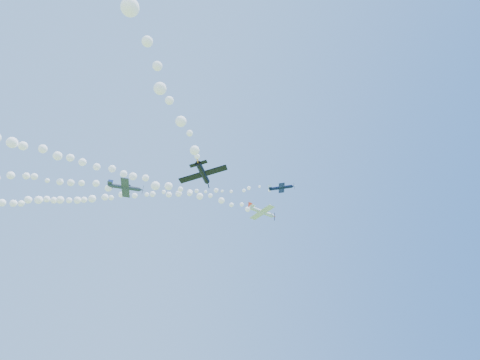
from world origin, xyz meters
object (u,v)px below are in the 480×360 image
object	(u,v)px
plane_white	(262,212)
plane_black	(203,173)
plane_grey	(125,187)
plane_navy	(281,188)

from	to	relation	value
plane_white	plane_black	bearing A→B (deg)	-138.97
plane_grey	plane_black	xyz separation A→B (m)	(10.14, -20.59, -6.66)
plane_navy	plane_black	world-z (taller)	plane_navy
plane_black	plane_grey	bearing A→B (deg)	53.32
plane_grey	plane_navy	bearing A→B (deg)	15.72
plane_navy	plane_grey	xyz separation A→B (m)	(-34.85, -5.16, -8.89)
plane_navy	plane_white	bearing A→B (deg)	153.85
plane_navy	plane_grey	size ratio (longest dim) A/B	0.91
plane_navy	plane_black	xyz separation A→B (m)	(-24.72, -25.74, -15.55)
plane_white	plane_black	distance (m)	38.24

